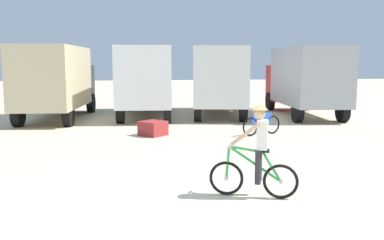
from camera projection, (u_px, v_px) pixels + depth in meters
name	position (u px, v px, depth m)	size (l,w,h in m)	color
ground_plane	(210.00, 225.00, 6.70)	(120.00, 120.00, 0.00)	beige
box_truck_tan_camper	(57.00, 79.00, 19.17)	(3.03, 6.95, 3.35)	#CCB78E
box_truck_avon_van	(145.00, 78.00, 20.19)	(2.88, 6.91, 3.35)	white
box_truck_white_box	(219.00, 78.00, 20.65)	(3.50, 7.06, 3.35)	white
box_truck_grey_hauler	(305.00, 78.00, 20.43)	(2.99, 6.94, 3.35)	#9E9EA3
cyclist_orange_shirt	(257.00, 155.00, 7.98)	(1.63, 0.78, 1.82)	black
bicycle_spare	(262.00, 124.00, 15.11)	(1.62, 0.77, 0.97)	black
supply_crate	(153.00, 128.00, 15.02)	(0.79, 0.81, 0.52)	#9E2D2D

